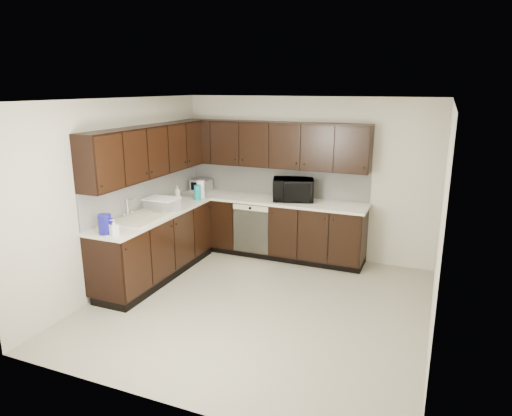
% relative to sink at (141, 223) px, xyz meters
% --- Properties ---
extents(floor, '(4.00, 4.00, 0.00)m').
position_rel_sink_xyz_m(floor, '(1.68, 0.01, -0.88)').
color(floor, '#9E9983').
rests_on(floor, ground).
extents(ceiling, '(4.00, 4.00, 0.00)m').
position_rel_sink_xyz_m(ceiling, '(1.68, 0.01, 1.62)').
color(ceiling, white).
rests_on(ceiling, wall_back).
extents(wall_back, '(4.00, 0.02, 2.50)m').
position_rel_sink_xyz_m(wall_back, '(1.68, 2.01, 0.37)').
color(wall_back, beige).
rests_on(wall_back, floor).
extents(wall_left, '(0.02, 4.00, 2.50)m').
position_rel_sink_xyz_m(wall_left, '(-0.32, 0.01, 0.37)').
color(wall_left, beige).
rests_on(wall_left, floor).
extents(wall_right, '(0.02, 4.00, 2.50)m').
position_rel_sink_xyz_m(wall_right, '(3.68, 0.01, 0.37)').
color(wall_right, beige).
rests_on(wall_right, floor).
extents(wall_front, '(4.00, 0.02, 2.50)m').
position_rel_sink_xyz_m(wall_front, '(1.68, -1.99, 0.37)').
color(wall_front, beige).
rests_on(wall_front, floor).
extents(lower_cabinets, '(3.00, 2.80, 0.90)m').
position_rel_sink_xyz_m(lower_cabinets, '(0.67, 1.12, -0.47)').
color(lower_cabinets, black).
rests_on(lower_cabinets, floor).
extents(countertop, '(3.03, 2.83, 0.04)m').
position_rel_sink_xyz_m(countertop, '(0.67, 1.12, 0.04)').
color(countertop, silver).
rests_on(countertop, lower_cabinets).
extents(backsplash, '(3.00, 2.80, 0.48)m').
position_rel_sink_xyz_m(backsplash, '(0.46, 1.33, 0.30)').
color(backsplash, '#ACABA7').
rests_on(backsplash, countertop).
extents(upper_cabinets, '(3.00, 2.80, 0.70)m').
position_rel_sink_xyz_m(upper_cabinets, '(0.58, 1.22, 0.89)').
color(upper_cabinets, black).
rests_on(upper_cabinets, wall_back).
extents(dishwasher, '(0.58, 0.04, 0.78)m').
position_rel_sink_xyz_m(dishwasher, '(0.98, 1.42, -0.33)').
color(dishwasher, beige).
rests_on(dishwasher, lower_cabinets).
extents(sink, '(0.54, 0.82, 0.42)m').
position_rel_sink_xyz_m(sink, '(0.00, 0.00, 0.00)').
color(sink, beige).
rests_on(sink, countertop).
extents(microwave, '(0.71, 0.58, 0.34)m').
position_rel_sink_xyz_m(microwave, '(1.56, 1.74, 0.23)').
color(microwave, black).
rests_on(microwave, countertop).
extents(soap_bottle_a, '(0.12, 0.12, 0.19)m').
position_rel_sink_xyz_m(soap_bottle_a, '(0.12, -0.69, 0.16)').
color(soap_bottle_a, gray).
rests_on(soap_bottle_a, countertop).
extents(soap_bottle_b, '(0.10, 0.10, 0.23)m').
position_rel_sink_xyz_m(soap_bottle_b, '(-0.09, 1.07, 0.17)').
color(soap_bottle_b, gray).
rests_on(soap_bottle_b, countertop).
extents(toaster_oven, '(0.32, 0.24, 0.20)m').
position_rel_sink_xyz_m(toaster_oven, '(-0.07, 1.78, 0.16)').
color(toaster_oven, silver).
rests_on(toaster_oven, countertop).
extents(storage_bin, '(0.51, 0.43, 0.17)m').
position_rel_sink_xyz_m(storage_bin, '(0.02, 0.47, 0.14)').
color(storage_bin, white).
rests_on(storage_bin, countertop).
extents(blue_pitcher, '(0.18, 0.18, 0.24)m').
position_rel_sink_xyz_m(blue_pitcher, '(-0.01, -0.69, 0.18)').
color(blue_pitcher, '#13109B').
rests_on(blue_pitcher, countertop).
extents(teal_tumbler, '(0.13, 0.13, 0.23)m').
position_rel_sink_xyz_m(teal_tumbler, '(0.18, 1.21, 0.17)').
color(teal_tumbler, '#0D8D96').
rests_on(teal_tumbler, countertop).
extents(paper_towel_roll, '(0.14, 0.14, 0.27)m').
position_rel_sink_xyz_m(paper_towel_roll, '(0.15, 1.36, 0.19)').
color(paper_towel_roll, white).
rests_on(paper_towel_roll, countertop).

